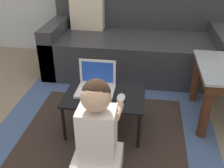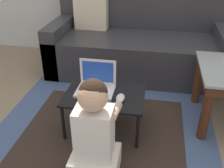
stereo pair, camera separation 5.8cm
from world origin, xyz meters
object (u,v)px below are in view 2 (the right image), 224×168
Objects in this scene: laptop_desk at (105,97)px; person_seated at (95,134)px; couch at (138,45)px; laptop at (96,86)px; computer_mouse at (120,98)px.

laptop_desk is 0.87× the size of person_seated.
laptop is (-0.21, -1.07, 0.06)m from couch.
laptop_desk is at bearing -24.30° from laptop.
couch is at bearing 78.82° from laptop.
laptop reaches higher than computer_mouse.
couch is at bearing 82.85° from laptop_desk.
laptop_desk is 0.11m from laptop.
person_seated is (0.03, -0.45, 0.03)m from laptop_desk.
computer_mouse reaches higher than laptop_desk.
couch reaches higher than person_seated.
couch is 6.74× the size of laptop.
laptop_desk is 5.15× the size of computer_mouse.
couch reaches higher than computer_mouse.
person_seated is at bearing -85.84° from laptop_desk.
couch reaches higher than laptop.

